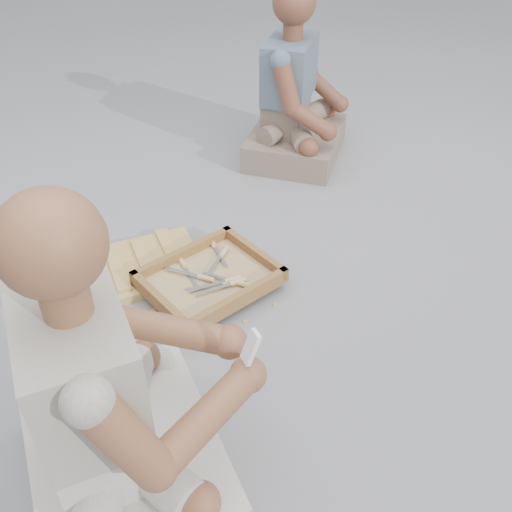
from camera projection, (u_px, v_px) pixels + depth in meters
ground at (293, 327)px, 2.22m from camera, size 60.00×60.00×0.00m
carved_panel at (133, 269)px, 2.47m from camera, size 0.66×0.53×0.04m
tool_tray at (210, 279)px, 2.35m from camera, size 0.53×0.43×0.07m
chisel_0 at (201, 277)px, 2.33m from camera, size 0.13×0.20×0.02m
chisel_1 at (184, 266)px, 2.41m from camera, size 0.06×0.22×0.02m
chisel_2 at (233, 283)px, 2.31m from camera, size 0.22×0.06×0.02m
chisel_3 at (226, 285)px, 2.31m from camera, size 0.20×0.12×0.02m
chisel_4 at (239, 283)px, 2.31m from camera, size 0.12×0.20×0.02m
chisel_5 at (214, 245)px, 2.52m from camera, size 0.07×0.22×0.02m
chisel_6 at (228, 281)px, 2.32m from camera, size 0.22×0.08×0.02m
chisel_7 at (222, 255)px, 2.45m from camera, size 0.20×0.13×0.02m
wood_chip_0 at (251, 248)px, 2.61m from camera, size 0.02×0.02×0.00m
wood_chip_1 at (275, 305)px, 2.31m from camera, size 0.02×0.02×0.00m
wood_chip_2 at (195, 311)px, 2.29m from camera, size 0.02×0.02×0.00m
wood_chip_3 at (241, 301)px, 2.33m from camera, size 0.02×0.02×0.00m
wood_chip_4 at (220, 251)px, 2.60m from camera, size 0.02×0.02×0.00m
wood_chip_5 at (176, 257)px, 2.56m from camera, size 0.02×0.02×0.00m
wood_chip_6 at (104, 287)px, 2.40m from camera, size 0.02×0.02×0.00m
wood_chip_7 at (206, 332)px, 2.19m from camera, size 0.02×0.02×0.00m
wood_chip_8 at (154, 310)px, 2.29m from camera, size 0.02×0.02×0.00m
wood_chip_9 at (175, 259)px, 2.55m from camera, size 0.02×0.02×0.00m
wood_chip_10 at (159, 272)px, 2.48m from camera, size 0.02×0.02×0.00m
wood_chip_11 at (210, 240)px, 2.67m from camera, size 0.02×0.02×0.00m
wood_chip_12 at (206, 243)px, 2.64m from camera, size 0.02×0.02×0.00m
wood_chip_13 at (245, 322)px, 2.24m from camera, size 0.02×0.02×0.00m
wood_chip_14 at (183, 265)px, 2.52m from camera, size 0.02×0.02×0.00m
craftsman at (112, 406)px, 1.50m from camera, size 0.74×0.75×1.01m
companion at (295, 103)px, 3.14m from camera, size 0.77×0.74×0.95m
mobile_phone at (251, 347)px, 1.50m from camera, size 0.05×0.05×0.10m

